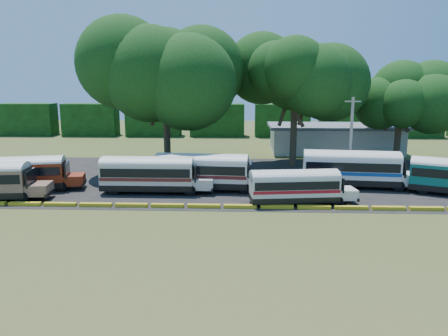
{
  "coord_description": "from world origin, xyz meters",
  "views": [
    {
      "loc": [
        4.6,
        -33.41,
        10.3
      ],
      "look_at": [
        2.96,
        6.0,
        2.35
      ],
      "focal_mm": 35.0,
      "sensor_mm": 36.0,
      "label": 1
    }
  ],
  "objects_px": {
    "bus_red": "(21,171)",
    "tree_west": "(165,71)",
    "bus_cream_west": "(150,172)",
    "bus_white_red": "(296,185)"
  },
  "relations": [
    {
      "from": "bus_white_red",
      "to": "tree_west",
      "type": "height_order",
      "value": "tree_west"
    },
    {
      "from": "bus_cream_west",
      "to": "bus_white_red",
      "type": "relative_size",
      "value": 1.13
    },
    {
      "from": "tree_west",
      "to": "bus_red",
      "type": "bearing_deg",
      "value": -134.91
    },
    {
      "from": "bus_red",
      "to": "bus_cream_west",
      "type": "xyz_separation_m",
      "value": [
        12.24,
        -0.08,
        0.04
      ]
    },
    {
      "from": "bus_red",
      "to": "tree_west",
      "type": "bearing_deg",
      "value": 32.25
    },
    {
      "from": "bus_red",
      "to": "tree_west",
      "type": "relative_size",
      "value": 0.64
    },
    {
      "from": "bus_white_red",
      "to": "tree_west",
      "type": "distance_m",
      "value": 22.5
    },
    {
      "from": "bus_cream_west",
      "to": "bus_white_red",
      "type": "height_order",
      "value": "bus_cream_west"
    },
    {
      "from": "bus_red",
      "to": "bus_white_red",
      "type": "relative_size",
      "value": 1.12
    },
    {
      "from": "bus_cream_west",
      "to": "tree_west",
      "type": "height_order",
      "value": "tree_west"
    }
  ]
}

